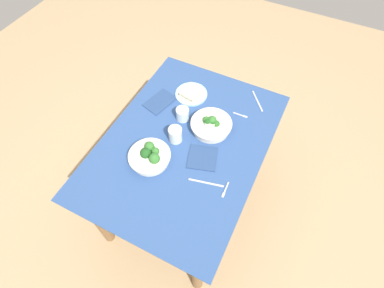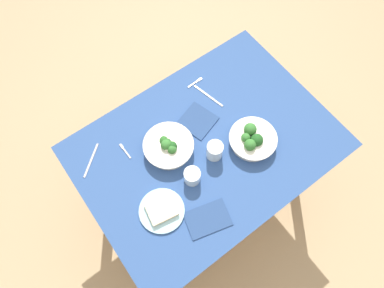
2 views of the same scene
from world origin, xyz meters
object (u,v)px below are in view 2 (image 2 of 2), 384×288
Objects in this scene: water_glass_center at (192,176)px; bread_side_plate at (162,210)px; broccoli_bowl_far at (252,139)px; fork_by_near_bowl at (125,150)px; broccoli_bowl_near at (169,146)px; table_knife_left at (208,96)px; table_knife_right at (91,160)px; fork_by_far_bowl at (196,82)px; napkin_folded_lower at (198,121)px; napkin_folded_upper at (208,219)px; water_glass_side at (214,151)px.

bread_side_plate is at bearing 11.53° from water_glass_center.
broccoli_bowl_far is 2.50× the size of fork_by_near_bowl.
broccoli_bowl_near reaches higher than bread_side_plate.
table_knife_left and table_knife_right have the same top height.
fork_by_far_bowl is at bearing -128.42° from water_glass_center.
napkin_folded_lower reaches higher than fork_by_far_bowl.
fork_by_far_bowl is at bearing -122.41° from napkin_folded_upper.
bread_side_plate is 1.30× the size of napkin_folded_lower.
napkin_folded_upper is (0.40, 0.63, 0.00)m from fork_by_far_bowl.
napkin_folded_lower is at bearing -126.67° from fork_by_far_bowl.
broccoli_bowl_far reaches higher than napkin_folded_lower.
bread_side_plate is 2.18× the size of water_glass_side.
water_glass_side reaches higher than fork_by_far_bowl.
fork_by_far_bowl is 0.59× the size of napkin_folded_lower.
table_knife_left is (0.01, -0.35, -0.03)m from broccoli_bowl_far.
broccoli_bowl_near is at bearing -66.80° from table_knife_right.
water_glass_side is at bearing 136.41° from broccoli_bowl_near.
fork_by_far_bowl is 0.52× the size of table_knife_right.
water_glass_side is 0.33m from napkin_folded_upper.
table_knife_left is at bearing -90.79° from fork_by_near_bowl.
fork_by_near_bowl is at bearing -93.45° from bread_side_plate.
napkin_folded_lower is at bearing -103.06° from fork_by_near_bowl.
broccoli_bowl_far is at bearing 162.68° from water_glass_side.
bread_side_plate is 0.44m from table_knife_right.
broccoli_bowl_near is 2.58× the size of fork_by_far_bowl.
water_glass_side is (-0.16, -0.04, 0.01)m from water_glass_center.
broccoli_bowl_far reaches higher than water_glass_center.
napkin_folded_lower is (0.14, 0.09, 0.00)m from table_knife_left.
bread_side_plate is at bearing 1.99° from broccoli_bowl_far.
fork_by_far_bowl is (-0.55, -0.48, -0.01)m from bread_side_plate.
water_glass_side is 0.44m from fork_by_far_bowl.
broccoli_bowl_far is 0.96× the size of broccoli_bowl_near.
broccoli_bowl_near is 3.07× the size of water_glass_center.
water_glass_side is 0.50× the size of table_knife_left.
water_glass_side is at bearing -130.34° from fork_by_near_bowl.
table_knife_right is 1.12× the size of napkin_folded_lower.
water_glass_center is at bearing 90.41° from broccoli_bowl_near.
water_glass_center is at bearing -151.21° from fork_by_near_bowl.
bread_side_plate is at bearing -110.58° from table_knife_right.
table_knife_right is 0.64m from napkin_folded_upper.
fork_by_near_bowl and table_knife_right have the same top height.
table_knife_right is (0.51, -0.34, -0.05)m from water_glass_side.
fork_by_near_bowl is at bearing -170.32° from fork_by_far_bowl.
water_glass_side is 0.49× the size of napkin_folded_upper.
fork_by_near_bowl and table_knife_left have the same top height.
water_glass_side reaches higher than bread_side_plate.
table_knife_left is at bearing -88.77° from broccoli_bowl_far.
broccoli_bowl_near is at bearing -125.89° from fork_by_near_bowl.
napkin_folded_lower is (0.13, 0.20, 0.00)m from fork_by_far_bowl.
table_knife_left is 0.66m from napkin_folded_upper.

